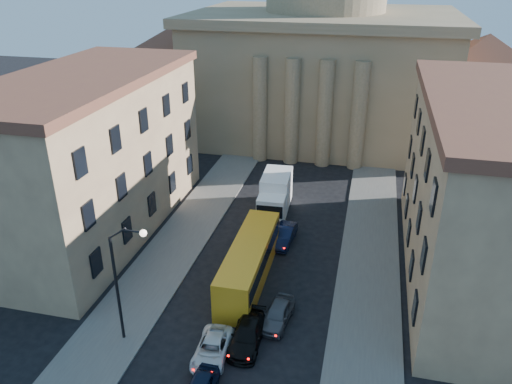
% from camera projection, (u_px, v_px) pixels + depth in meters
% --- Properties ---
extents(sidewalk_left, '(5.00, 60.00, 0.15)m').
position_uv_depth(sidewalk_left, '(167.00, 258.00, 43.04)').
color(sidewalk_left, '#585551').
rests_on(sidewalk_left, ground).
extents(sidewalk_right, '(5.00, 60.00, 0.15)m').
position_uv_depth(sidewalk_right, '(368.00, 285.00, 39.49)').
color(sidewalk_right, '#585551').
rests_on(sidewalk_right, ground).
extents(church, '(68.02, 28.76, 36.60)m').
position_uv_depth(church, '(323.00, 51.00, 69.21)').
color(church, '#79694B').
rests_on(church, ground).
extents(building_left, '(11.60, 26.60, 14.70)m').
position_uv_depth(building_left, '(91.00, 154.00, 45.20)').
color(building_left, tan).
rests_on(building_left, ground).
extents(building_right, '(11.60, 26.60, 14.70)m').
position_uv_depth(building_right, '(492.00, 191.00, 38.10)').
color(building_right, tan).
rests_on(building_right, ground).
extents(street_lamp, '(2.62, 0.44, 8.83)m').
position_uv_depth(street_lamp, '(123.00, 275.00, 31.70)').
color(street_lamp, black).
rests_on(street_lamp, ground).
extents(car_left_mid, '(2.30, 4.60, 1.25)m').
position_uv_depth(car_left_mid, '(212.00, 349.00, 32.25)').
color(car_left_mid, silver).
rests_on(car_left_mid, ground).
extents(car_right_mid, '(2.06, 4.90, 1.41)m').
position_uv_depth(car_right_mid, '(247.00, 335.00, 33.39)').
color(car_right_mid, black).
rests_on(car_right_mid, ground).
extents(car_right_far, '(2.18, 4.42, 1.45)m').
position_uv_depth(car_right_far, '(278.00, 314.00, 35.31)').
color(car_right_far, '#4C4C51').
rests_on(car_right_far, ground).
extents(car_right_distant, '(1.91, 4.68, 1.51)m').
position_uv_depth(car_right_distant, '(284.00, 235.00, 45.23)').
color(car_right_distant, black).
rests_on(car_right_distant, ground).
extents(city_bus, '(2.81, 11.69, 3.29)m').
position_uv_depth(city_bus, '(249.00, 261.00, 39.56)').
color(city_bus, orange).
rests_on(city_bus, ground).
extents(box_truck, '(3.01, 6.99, 3.78)m').
position_uv_depth(box_truck, '(275.00, 196.00, 50.39)').
color(box_truck, white).
rests_on(box_truck, ground).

